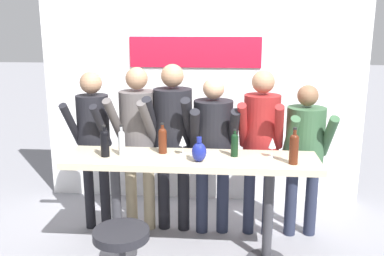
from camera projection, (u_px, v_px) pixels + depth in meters
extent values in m
cube|color=white|center=(202.00, 92.00, 5.22)|extent=(3.89, 0.10, 2.72)
cube|color=#B2142D|center=(195.00, 52.00, 5.05)|extent=(1.56, 0.02, 0.36)
cube|color=beige|center=(191.00, 160.00, 3.87)|extent=(2.29, 0.56, 0.06)
cylinder|color=#333338|center=(117.00, 206.00, 4.04)|extent=(0.09, 0.09, 0.94)
cylinder|color=#333338|center=(119.00, 253.00, 4.15)|extent=(0.36, 0.36, 0.02)
cylinder|color=#333338|center=(268.00, 212.00, 3.92)|extent=(0.09, 0.09, 0.94)
cylinder|color=black|center=(121.00, 234.00, 3.31)|extent=(0.44, 0.44, 0.07)
cylinder|color=black|center=(89.00, 192.00, 4.60)|extent=(0.11, 0.11, 0.82)
cylinder|color=black|center=(105.00, 193.00, 4.57)|extent=(0.11, 0.11, 0.82)
cylinder|color=black|center=(93.00, 126.00, 4.41)|extent=(0.37, 0.37, 0.65)
sphere|color=#9E7556|center=(91.00, 83.00, 4.30)|extent=(0.22, 0.22, 0.22)
cylinder|color=black|center=(72.00, 125.00, 4.28)|extent=(0.12, 0.39, 0.50)
cylinder|color=black|center=(101.00, 126.00, 4.22)|extent=(0.12, 0.39, 0.50)
cylinder|color=gray|center=(131.00, 190.00, 4.64)|extent=(0.12, 0.12, 0.84)
cylinder|color=gray|center=(149.00, 192.00, 4.58)|extent=(0.12, 0.12, 0.84)
cylinder|color=#514C4C|center=(138.00, 123.00, 4.43)|extent=(0.45, 0.45, 0.67)
sphere|color=#9E7556|center=(137.00, 78.00, 4.32)|extent=(0.23, 0.23, 0.23)
cylinder|color=#514C4C|center=(115.00, 121.00, 4.32)|extent=(0.17, 0.41, 0.52)
cylinder|color=#514C4C|center=(148.00, 123.00, 4.22)|extent=(0.17, 0.41, 0.52)
cylinder|color=black|center=(164.00, 191.00, 4.59)|extent=(0.13, 0.13, 0.86)
cylinder|color=black|center=(184.00, 192.00, 4.56)|extent=(0.13, 0.13, 0.86)
cylinder|color=black|center=(173.00, 122.00, 4.39)|extent=(0.42, 0.42, 0.68)
sphere|color=#9E7556|center=(172.00, 76.00, 4.28)|extent=(0.23, 0.23, 0.23)
cylinder|color=black|center=(151.00, 120.00, 4.25)|extent=(0.12, 0.41, 0.53)
cylinder|color=black|center=(188.00, 121.00, 4.19)|extent=(0.12, 0.41, 0.53)
cylinder|color=#23283D|center=(202.00, 197.00, 4.51)|extent=(0.13, 0.13, 0.80)
cylinder|color=#23283D|center=(223.00, 197.00, 4.51)|extent=(0.13, 0.13, 0.80)
cylinder|color=black|center=(213.00, 131.00, 4.34)|extent=(0.44, 0.44, 0.63)
sphere|color=tan|center=(214.00, 88.00, 4.24)|extent=(0.22, 0.22, 0.22)
cylinder|color=black|center=(195.00, 131.00, 4.18)|extent=(0.13, 0.39, 0.49)
cylinder|color=black|center=(233.00, 131.00, 4.18)|extent=(0.13, 0.39, 0.49)
cylinder|color=#23283D|center=(249.00, 196.00, 4.49)|extent=(0.12, 0.12, 0.83)
cylinder|color=#23283D|center=(268.00, 198.00, 4.44)|extent=(0.12, 0.12, 0.83)
cylinder|color=maroon|center=(261.00, 127.00, 4.29)|extent=(0.41, 0.41, 0.66)
sphere|color=#9E7556|center=(263.00, 82.00, 4.18)|extent=(0.23, 0.23, 0.23)
cylinder|color=maroon|center=(243.00, 126.00, 4.16)|extent=(0.14, 0.40, 0.51)
cylinder|color=maroon|center=(279.00, 127.00, 4.09)|extent=(0.14, 0.40, 0.51)
cylinder|color=#23283D|center=(291.00, 200.00, 4.46)|extent=(0.12, 0.12, 0.76)
cylinder|color=#23283D|center=(311.00, 200.00, 4.46)|extent=(0.12, 0.12, 0.76)
cylinder|color=#335638|center=(305.00, 137.00, 4.30)|extent=(0.42, 0.42, 0.61)
sphere|color=brown|center=(308.00, 96.00, 4.19)|extent=(0.21, 0.21, 0.21)
cylinder|color=#335638|center=(291.00, 137.00, 4.14)|extent=(0.13, 0.38, 0.47)
cylinder|color=#335638|center=(328.00, 137.00, 4.14)|extent=(0.13, 0.38, 0.47)
cylinder|color=#4C1E0F|center=(163.00, 143.00, 3.96)|extent=(0.08, 0.08, 0.20)
sphere|color=#4C1E0F|center=(162.00, 132.00, 3.93)|extent=(0.08, 0.08, 0.08)
cylinder|color=#4C1E0F|center=(162.00, 128.00, 3.92)|extent=(0.03, 0.03, 0.07)
cylinder|color=black|center=(162.00, 124.00, 3.91)|extent=(0.03, 0.03, 0.01)
cylinder|color=black|center=(235.00, 147.00, 3.86)|extent=(0.07, 0.07, 0.18)
sphere|color=black|center=(235.00, 137.00, 3.84)|extent=(0.07, 0.07, 0.07)
cylinder|color=black|center=(235.00, 134.00, 3.83)|extent=(0.03, 0.03, 0.06)
cylinder|color=black|center=(235.00, 130.00, 3.82)|extent=(0.03, 0.03, 0.01)
cylinder|color=#4C1E0F|center=(294.00, 151.00, 3.65)|extent=(0.08, 0.08, 0.23)
sphere|color=#4C1E0F|center=(295.00, 139.00, 3.62)|extent=(0.08, 0.08, 0.08)
cylinder|color=#4C1E0F|center=(295.00, 134.00, 3.61)|extent=(0.03, 0.03, 0.08)
cylinder|color=black|center=(295.00, 128.00, 3.60)|extent=(0.03, 0.03, 0.02)
cylinder|color=#B7BCC1|center=(122.00, 145.00, 3.89)|extent=(0.06, 0.06, 0.20)
sphere|color=#B7BCC1|center=(121.00, 134.00, 3.86)|extent=(0.06, 0.06, 0.06)
cylinder|color=#B7BCC1|center=(121.00, 130.00, 3.86)|extent=(0.02, 0.02, 0.07)
cylinder|color=black|center=(121.00, 126.00, 3.84)|extent=(0.03, 0.03, 0.01)
cylinder|color=black|center=(105.00, 146.00, 3.85)|extent=(0.08, 0.08, 0.20)
sphere|color=black|center=(104.00, 135.00, 3.83)|extent=(0.08, 0.08, 0.08)
cylinder|color=black|center=(104.00, 131.00, 3.82)|extent=(0.03, 0.03, 0.07)
cylinder|color=black|center=(104.00, 126.00, 3.81)|extent=(0.03, 0.03, 0.02)
cylinder|color=silver|center=(183.00, 154.00, 3.94)|extent=(0.06, 0.06, 0.01)
cylinder|color=silver|center=(183.00, 149.00, 3.93)|extent=(0.01, 0.01, 0.08)
cone|color=silver|center=(183.00, 141.00, 3.91)|extent=(0.07, 0.07, 0.09)
cylinder|color=silver|center=(272.00, 157.00, 3.86)|extent=(0.06, 0.06, 0.01)
cylinder|color=silver|center=(272.00, 152.00, 3.85)|extent=(0.01, 0.01, 0.08)
cone|color=silver|center=(272.00, 143.00, 3.83)|extent=(0.07, 0.07, 0.09)
ellipsoid|color=navy|center=(199.00, 152.00, 3.72)|extent=(0.13, 0.13, 0.17)
cylinder|color=navy|center=(199.00, 140.00, 3.69)|extent=(0.04, 0.04, 0.05)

